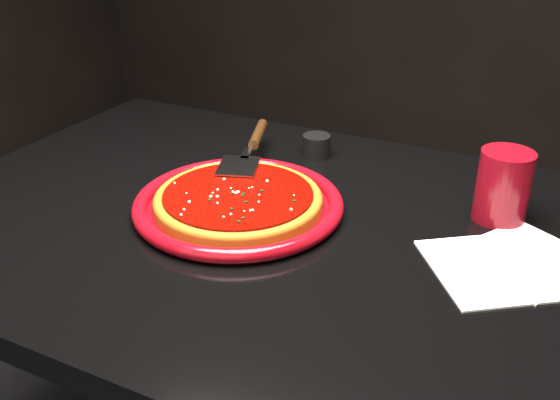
% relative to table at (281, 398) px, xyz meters
% --- Properties ---
extents(table, '(1.20, 0.80, 0.75)m').
position_rel_table_xyz_m(table, '(0.00, 0.00, 0.00)').
color(table, black).
rests_on(table, floor).
extents(plate, '(0.35, 0.35, 0.03)m').
position_rel_table_xyz_m(plate, '(-0.08, -0.00, 0.39)').
color(plate, maroon).
rests_on(plate, table).
extents(pizza_crust, '(0.28, 0.28, 0.01)m').
position_rel_table_xyz_m(pizza_crust, '(-0.08, -0.00, 0.39)').
color(pizza_crust, brown).
rests_on(pizza_crust, plate).
extents(pizza_crust_rim, '(0.28, 0.28, 0.02)m').
position_rel_table_xyz_m(pizza_crust_rim, '(-0.08, -0.00, 0.40)').
color(pizza_crust_rim, brown).
rests_on(pizza_crust_rim, plate).
extents(pizza_sauce, '(0.25, 0.25, 0.01)m').
position_rel_table_xyz_m(pizza_sauce, '(-0.08, -0.00, 0.40)').
color(pizza_sauce, '#740500').
rests_on(pizza_sauce, plate).
extents(parmesan_dusting, '(0.23, 0.23, 0.01)m').
position_rel_table_xyz_m(parmesan_dusting, '(-0.08, -0.00, 0.41)').
color(parmesan_dusting, beige).
rests_on(parmesan_dusting, plate).
extents(basil_flecks, '(0.21, 0.21, 0.00)m').
position_rel_table_xyz_m(basil_flecks, '(-0.08, -0.00, 0.41)').
color(basil_flecks, black).
rests_on(basil_flecks, plate).
extents(pizza_server, '(0.17, 0.30, 0.02)m').
position_rel_table_xyz_m(pizza_server, '(-0.14, 0.16, 0.42)').
color(pizza_server, silver).
rests_on(pizza_server, plate).
extents(cup, '(0.11, 0.11, 0.11)m').
position_rel_table_xyz_m(cup, '(0.31, 0.16, 0.43)').
color(cup, maroon).
rests_on(cup, table).
extents(napkin_a, '(0.24, 0.24, 0.00)m').
position_rel_table_xyz_m(napkin_a, '(0.33, 0.01, 0.38)').
color(napkin_a, white).
rests_on(napkin_a, table).
extents(napkin_b, '(0.22, 0.22, 0.00)m').
position_rel_table_xyz_m(napkin_b, '(0.36, 0.05, 0.38)').
color(napkin_b, white).
rests_on(napkin_b, table).
extents(ramekin, '(0.06, 0.06, 0.04)m').
position_rel_table_xyz_m(ramekin, '(-0.05, 0.27, 0.40)').
color(ramekin, black).
rests_on(ramekin, table).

